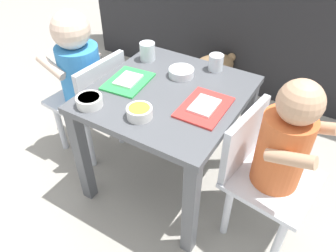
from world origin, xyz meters
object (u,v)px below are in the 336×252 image
(dog, at_px, (208,70))
(food_tray_right, at_px, (204,107))
(water_cup_left, at_px, (216,63))
(cereal_bowl_left_side, at_px, (181,72))
(water_cup_right, at_px, (148,52))
(seated_child_right, at_px, (279,149))
(cereal_bowl_right_side, at_px, (89,101))
(seated_child_left, at_px, (81,70))
(dining_table, at_px, (168,110))
(veggie_bowl_far, at_px, (140,112))
(food_tray_left, at_px, (128,81))

(dog, height_order, food_tray_right, food_tray_right)
(water_cup_left, height_order, cereal_bowl_left_side, water_cup_left)
(cereal_bowl_left_side, bearing_deg, dog, 103.40)
(food_tray_right, relative_size, water_cup_right, 2.72)
(seated_child_right, height_order, water_cup_right, seated_child_right)
(dog, relative_size, cereal_bowl_right_side, 4.35)
(seated_child_left, bearing_deg, cereal_bowl_right_side, -40.57)
(food_tray_right, bearing_deg, dog, 113.25)
(dining_table, relative_size, water_cup_right, 7.57)
(seated_child_right, xyz_separation_m, food_tray_right, (-0.27, 0.01, 0.06))
(dining_table, relative_size, food_tray_right, 2.79)
(food_tray_right, bearing_deg, cereal_bowl_left_side, 139.70)
(dog, xyz_separation_m, cereal_bowl_right_side, (-0.04, -0.90, 0.31))
(food_tray_right, height_order, cereal_bowl_right_side, cereal_bowl_right_side)
(dining_table, bearing_deg, water_cup_left, 70.44)
(water_cup_right, distance_m, veggie_bowl_far, 0.40)
(food_tray_right, height_order, water_cup_right, water_cup_right)
(dog, xyz_separation_m, food_tray_left, (-0.01, -0.71, 0.30))
(dog, height_order, water_cup_left, water_cup_left)
(cereal_bowl_right_side, bearing_deg, water_cup_left, 59.22)
(food_tray_left, xyz_separation_m, water_cup_left, (0.24, 0.26, 0.02))
(veggie_bowl_far, bearing_deg, food_tray_left, 136.76)
(seated_child_left, bearing_deg, water_cup_left, 24.37)
(seated_child_right, bearing_deg, seated_child_left, 177.78)
(dining_table, distance_m, water_cup_right, 0.28)
(dining_table, relative_size, cereal_bowl_left_side, 5.73)
(food_tray_right, distance_m, water_cup_left, 0.27)
(water_cup_left, relative_size, water_cup_right, 0.86)
(water_cup_right, bearing_deg, water_cup_left, 13.98)
(veggie_bowl_far, xyz_separation_m, cereal_bowl_right_side, (-0.19, -0.04, -0.00))
(dining_table, height_order, seated_child_right, seated_child_right)
(seated_child_right, xyz_separation_m, cereal_bowl_right_side, (-0.61, -0.18, 0.07))
(dining_table, height_order, dog, dining_table)
(food_tray_left, bearing_deg, cereal_bowl_right_side, -97.07)
(dining_table, distance_m, cereal_bowl_right_side, 0.30)
(dog, relative_size, food_tray_right, 1.93)
(seated_child_left, xyz_separation_m, veggie_bowl_far, (0.44, -0.18, 0.06))
(seated_child_left, distance_m, dog, 0.79)
(water_cup_right, bearing_deg, dining_table, -39.38)
(seated_child_right, distance_m, cereal_bowl_left_side, 0.47)
(cereal_bowl_left_side, bearing_deg, food_tray_right, -40.30)
(seated_child_left, distance_m, cereal_bowl_left_side, 0.44)
(food_tray_left, distance_m, water_cup_left, 0.36)
(dog, bearing_deg, food_tray_left, -91.09)
(food_tray_left, bearing_deg, seated_child_left, 174.72)
(seated_child_left, distance_m, veggie_bowl_far, 0.47)
(food_tray_right, distance_m, water_cup_right, 0.41)
(dog, bearing_deg, water_cup_right, -95.52)
(water_cup_left, xyz_separation_m, water_cup_right, (-0.28, -0.07, 0.00))
(water_cup_right, distance_m, cereal_bowl_left_side, 0.19)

